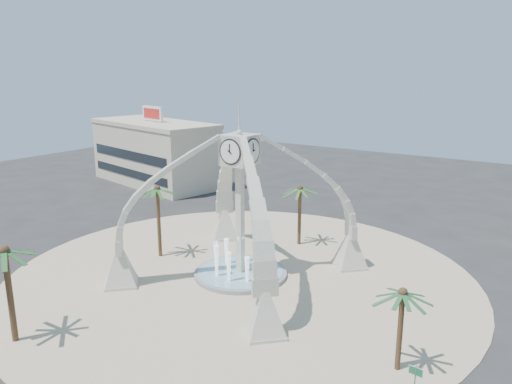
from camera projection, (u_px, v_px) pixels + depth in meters
The scene contains 10 objects.
ground at pixel (241, 276), 43.22m from camera, with size 140.00×140.00×0.00m, color #282828.
plaza at pixel (241, 276), 43.21m from camera, with size 40.00×40.00×0.06m, color #BDA88C.
clock_tower at pixel (240, 204), 41.64m from camera, with size 17.94×17.94×16.30m.
fountain at pixel (241, 273), 43.15m from camera, with size 8.00×8.00×3.62m.
building_nw at pixel (155, 152), 77.06m from camera, with size 23.75×13.73×11.90m.
palm_east at pixel (403, 294), 28.61m from camera, with size 4.58×4.58×5.67m.
palm_west at pixel (157, 190), 46.13m from camera, with size 4.61×4.61×7.40m.
palm_north at pixel (300, 189), 49.51m from camera, with size 4.13×4.13×6.59m.
palm_south at pixel (4, 252), 31.40m from camera, with size 5.03×5.03×7.14m.
street_sign at pixel (415, 376), 26.59m from camera, with size 0.80×0.11×2.18m.
Camera 1 is at (23.46, -32.63, 17.52)m, focal length 35.00 mm.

